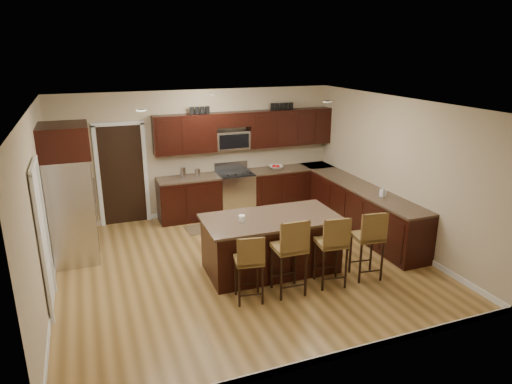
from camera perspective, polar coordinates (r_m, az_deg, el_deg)
name	(u,v)px	position (r m, az deg, el deg)	size (l,w,h in m)	color
floor	(243,264)	(7.88, -1.65, -8.99)	(6.00, 6.00, 0.00)	#A27A40
ceiling	(241,104)	(7.09, -1.85, 10.90)	(6.00, 6.00, 0.00)	silver
wall_back	(200,153)	(9.93, -7.00, 4.82)	(6.00, 6.00, 0.00)	tan
wall_left	(39,211)	(7.04, -25.49, -2.20)	(5.50, 5.50, 0.00)	tan
wall_right	(396,171)	(8.79, 17.08, 2.48)	(5.50, 5.50, 0.00)	tan
base_cabinets	(305,200)	(9.63, 6.17, -1.05)	(4.02, 3.96, 0.92)	black
upper_cabinets	(248,129)	(9.97, -1.00, 7.88)	(4.00, 0.33, 0.80)	black
range	(235,193)	(10.06, -2.64, -0.08)	(0.76, 0.64, 1.11)	silver
microwave	(232,140)	(9.92, -3.02, 6.51)	(0.76, 0.31, 0.40)	silver
doorway	(122,175)	(9.74, -16.36, 2.04)	(0.85, 0.03, 2.06)	black
pantry_door	(43,241)	(6.87, -25.11, -5.57)	(0.03, 0.80, 2.04)	white
letter_decor	(242,108)	(9.86, -1.81, 10.43)	(2.20, 0.03, 0.15)	black
island	(271,245)	(7.54, 1.87, -6.67)	(2.21, 1.19, 0.92)	black
stool_left	(250,261)	(6.51, -0.81, -8.60)	(0.45, 0.45, 1.05)	olive
stool_mid	(291,248)	(6.68, 4.40, -7.00)	(0.46, 0.46, 1.20)	olive
stool_right	(333,243)	(7.01, 9.61, -6.32)	(0.48, 0.48, 1.15)	olive
refrigerator	(70,192)	(8.26, -22.21, -0.06)	(0.79, 0.97, 2.35)	silver
floor_mat	(206,228)	(9.40, -6.26, -4.49)	(0.81, 0.54, 0.01)	brown
fruit_bowl	(276,167)	(10.26, 2.48, 3.10)	(0.31, 0.31, 0.08)	silver
soap_bottle	(383,191)	(8.64, 15.60, 0.08)	(0.09, 0.09, 0.20)	#B2B2B2
canister_tall	(183,173)	(9.62, -9.12, 2.37)	(0.12, 0.12, 0.23)	silver
canister_short	(198,173)	(9.69, -7.32, 2.39)	(0.11, 0.11, 0.17)	silver
island_jar	(242,218)	(7.16, -1.78, -3.31)	(0.10, 0.10, 0.10)	white
stool_extra	(370,237)	(7.34, 14.02, -5.48)	(0.48, 0.48, 1.15)	olive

